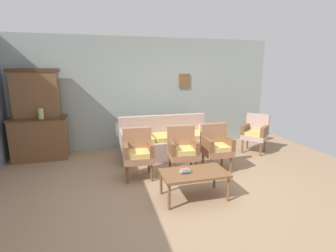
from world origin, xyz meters
TOP-DOWN VIEW (x-y plane):
  - ground_plane at (0.00, 0.00)m, footprint 7.68×7.68m
  - wall_back_with_decor at (0.00, 2.63)m, footprint 6.40×0.09m
  - side_cabinet at (-2.52, 2.25)m, footprint 1.16×0.55m
  - cabinet_upper_hutch at (-2.52, 2.33)m, footprint 0.99×0.38m
  - vase_on_cabinet at (-2.41, 2.07)m, footprint 0.11×0.11m
  - floral_couch at (0.18, 1.70)m, footprint 2.04×0.80m
  - armchair_row_middle at (-0.60, 0.72)m, footprint 0.55×0.52m
  - armchair_near_couch_end at (0.23, 0.67)m, footprint 0.56×0.54m
  - armchair_by_doorway at (0.93, 0.68)m, footprint 0.53×0.50m
  - wingback_chair_by_fireplace at (2.31, 1.44)m, footprint 0.71×0.71m
  - coffee_table at (0.11, -0.27)m, footprint 1.00×0.56m
  - book_stack_on_table at (-0.04, -0.26)m, footprint 0.16×0.10m
  - floor_vase_by_wall at (2.85, 2.15)m, footprint 0.19×0.19m

SIDE VIEW (x-z plane):
  - ground_plane at x=0.00m, z-range 0.00..0.00m
  - floral_couch at x=0.18m, z-range -0.12..0.78m
  - floor_vase_by_wall at x=2.85m, z-range 0.00..0.65m
  - coffee_table at x=0.11m, z-range 0.17..0.59m
  - book_stack_on_table at x=-0.04m, z-range 0.42..0.49m
  - side_cabinet at x=-2.52m, z-range 0.00..0.93m
  - armchair_row_middle at x=-0.60m, z-range 0.05..0.95m
  - armchair_near_couch_end at x=0.23m, z-range 0.05..0.95m
  - armchair_by_doorway at x=0.93m, z-range 0.05..0.95m
  - wingback_chair_by_fireplace at x=2.31m, z-range 0.05..0.95m
  - vase_on_cabinet at x=-2.41m, z-range 0.93..1.15m
  - wall_back_with_decor at x=0.00m, z-range 0.00..2.70m
  - cabinet_upper_hutch at x=-2.52m, z-range 0.94..1.97m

